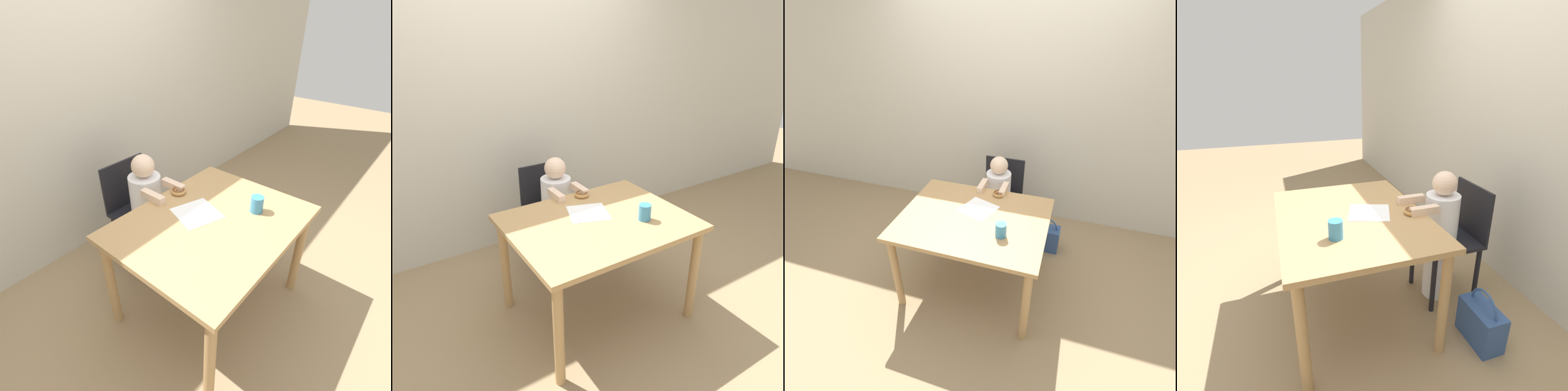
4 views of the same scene
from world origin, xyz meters
TOP-DOWN VIEW (x-y plane):
  - ground_plane at (0.00, 0.00)m, footprint 12.00×12.00m
  - wall_back at (0.00, 1.29)m, footprint 8.00×0.05m
  - dining_table at (0.00, 0.00)m, footprint 1.15×0.91m
  - chair at (0.03, 0.75)m, footprint 0.40×0.42m
  - child_figure at (0.03, 0.63)m, footprint 0.25×0.41m
  - donut at (0.10, 0.37)m, footprint 0.10×0.10m
  - napkin at (0.00, 0.12)m, footprint 0.33×0.33m
  - handbag at (0.52, 0.67)m, footprint 0.29×0.16m
  - cup at (0.26, -0.16)m, footprint 0.08×0.08m

SIDE VIEW (x-z plane):
  - ground_plane at x=0.00m, z-range 0.00..0.00m
  - handbag at x=0.52m, z-range -0.05..0.32m
  - chair at x=0.03m, z-range 0.03..0.88m
  - child_figure at x=0.03m, z-range 0.01..0.98m
  - dining_table at x=0.00m, z-range 0.27..1.01m
  - napkin at x=0.00m, z-range 0.74..0.74m
  - donut at x=0.10m, z-range 0.74..0.78m
  - cup at x=0.26m, z-range 0.74..0.85m
  - wall_back at x=0.00m, z-range 0.00..2.50m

